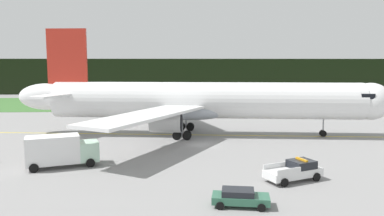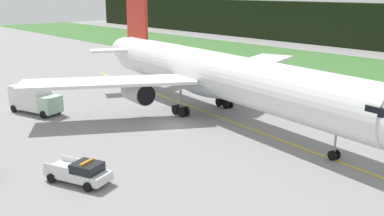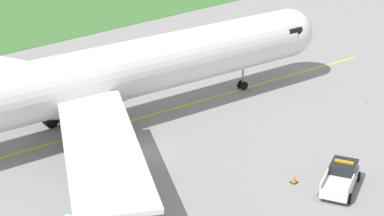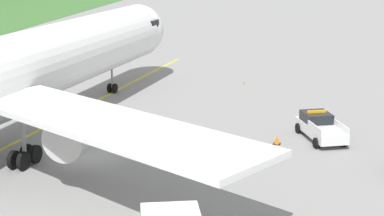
{
  "view_description": "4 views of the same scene",
  "coord_description": "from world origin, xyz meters",
  "px_view_note": "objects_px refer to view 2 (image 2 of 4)",
  "views": [
    {
      "loc": [
        -3.81,
        -47.66,
        10.77
      ],
      "look_at": [
        -0.93,
        5.59,
        4.11
      ],
      "focal_mm": 35.22,
      "sensor_mm": 36.0,
      "label": 1
    },
    {
      "loc": [
        37.56,
        -29.73,
        14.82
      ],
      "look_at": [
        6.95,
        -2.98,
        3.93
      ],
      "focal_mm": 41.45,
      "sensor_mm": 36.0,
      "label": 2
    },
    {
      "loc": [
        -30.99,
        -38.46,
        24.42
      ],
      "look_at": [
        2.41,
        -3.82,
        4.66
      ],
      "focal_mm": 60.57,
      "sensor_mm": 36.0,
      "label": 3
    },
    {
      "loc": [
        -37.51,
        -15.01,
        14.04
      ],
      "look_at": [
        4.21,
        -6.2,
        2.64
      ],
      "focal_mm": 58.85,
      "sensor_mm": 36.0,
      "label": 4
    }
  ],
  "objects_px": {
    "airliner": "(216,75)",
    "catering_truck": "(34,99)",
    "ops_pickup_truck": "(80,172)",
    "apron_cone": "(101,163)"
  },
  "relations": [
    {
      "from": "airliner",
      "to": "apron_cone",
      "type": "distance_m",
      "value": 19.76
    },
    {
      "from": "catering_truck",
      "to": "apron_cone",
      "type": "bearing_deg",
      "value": -7.29
    },
    {
      "from": "airliner",
      "to": "catering_truck",
      "type": "bearing_deg",
      "value": -134.63
    },
    {
      "from": "airliner",
      "to": "ops_pickup_truck",
      "type": "height_order",
      "value": "airliner"
    },
    {
      "from": "ops_pickup_truck",
      "to": "apron_cone",
      "type": "distance_m",
      "value": 3.56
    },
    {
      "from": "apron_cone",
      "to": "catering_truck",
      "type": "bearing_deg",
      "value": 172.71
    },
    {
      "from": "airliner",
      "to": "apron_cone",
      "type": "relative_size",
      "value": 82.93
    },
    {
      "from": "airliner",
      "to": "catering_truck",
      "type": "xyz_separation_m",
      "value": [
        -15.74,
        -15.94,
        -3.25
      ]
    },
    {
      "from": "ops_pickup_truck",
      "to": "catering_truck",
      "type": "height_order",
      "value": "catering_truck"
    },
    {
      "from": "airliner",
      "to": "catering_truck",
      "type": "distance_m",
      "value": 22.64
    }
  ]
}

